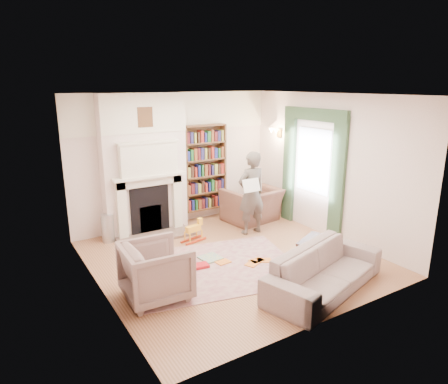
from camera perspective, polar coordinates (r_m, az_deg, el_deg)
floor at (r=7.11m, az=1.08°, el=-9.43°), size 4.50×4.50×0.00m
ceiling at (r=6.46m, az=1.20°, el=13.74°), size 4.50×4.50×0.00m
wall_back at (r=8.58m, az=-7.07°, el=4.62°), size 4.50×0.00×4.50m
wall_front at (r=4.99m, az=15.34°, el=-3.69°), size 4.50×0.00×4.50m
wall_left at (r=5.79m, az=-17.94°, el=-1.27°), size 0.00×4.50×4.50m
wall_right at (r=8.07m, az=14.71°, el=3.54°), size 0.00×4.50×4.50m
fireplace at (r=8.12m, az=-11.28°, el=3.73°), size 1.70×0.58×2.80m
bookcase at (r=8.80m, az=-2.82°, el=3.49°), size 1.00×0.24×1.85m
window at (r=8.32m, az=12.68°, el=4.37°), size 0.02×0.90×1.30m
curtain_left at (r=7.87m, az=15.93°, el=1.68°), size 0.07×0.32×2.40m
curtain_right at (r=8.85m, az=9.27°, el=3.54°), size 0.07×0.32×2.40m
pelmet at (r=8.17m, az=12.83°, el=10.76°), size 0.09×1.70×0.24m
wall_sconce at (r=8.93m, az=6.94°, el=8.29°), size 0.20×0.24×0.24m
rug at (r=6.78m, az=-1.18°, el=-10.69°), size 3.06×2.60×0.01m
armchair_reading at (r=8.86m, az=3.99°, el=-1.86°), size 1.25×1.13×0.73m
armchair_left at (r=5.82m, az=-9.69°, el=-11.08°), size 0.95×0.92×0.82m
sofa at (r=6.16m, az=14.19°, el=-10.79°), size 2.30×1.40×0.63m
man_reading at (r=8.00m, az=3.93°, el=-0.16°), size 0.62×0.41×1.69m
newspaper at (r=7.70m, az=3.92°, el=0.95°), size 0.37×0.11×0.25m
coffee_table at (r=6.96m, az=13.01°, el=-8.39°), size 0.82×0.70×0.45m
paraffin_heater at (r=8.03m, az=-16.25°, el=-4.98°), size 0.32×0.32×0.55m
rocking_horse at (r=7.75m, az=-4.41°, el=-5.57°), size 0.53×0.30×0.44m
board_game at (r=7.06m, az=-1.96°, el=-9.40°), size 0.37×0.37×0.03m
game_box_lid at (r=6.76m, az=-3.45°, el=-10.48°), size 0.31×0.23×0.05m
comic_annuals at (r=6.95m, az=3.61°, el=-9.90°), size 0.91×0.56×0.02m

